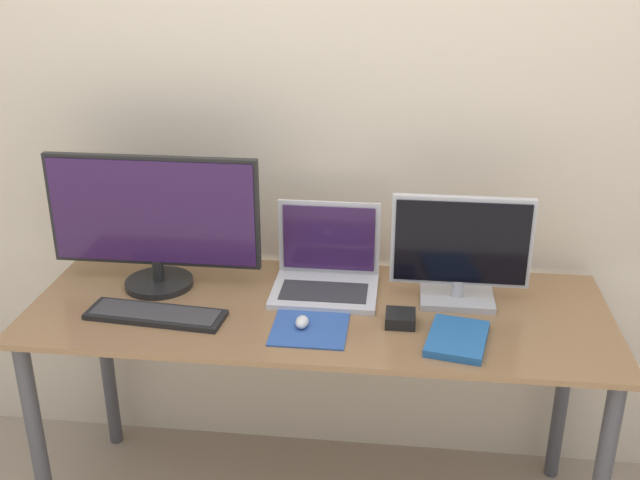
{
  "coord_description": "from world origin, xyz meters",
  "views": [
    {
      "loc": [
        0.24,
        -1.67,
        1.83
      ],
      "look_at": [
        0.0,
        0.35,
        0.98
      ],
      "focal_mm": 42.0,
      "sensor_mm": 36.0,
      "label": 1
    }
  ],
  "objects_px": {
    "mouse": "(302,322)",
    "monitor_right": "(460,252)",
    "power_brick": "(400,318)",
    "keyboard": "(156,315)",
    "book": "(457,339)",
    "monitor_left": "(154,221)",
    "laptop": "(326,269)"
  },
  "relations": [
    {
      "from": "laptop",
      "to": "keyboard",
      "type": "bearing_deg",
      "value": -151.67
    },
    {
      "from": "monitor_left",
      "to": "power_brick",
      "type": "height_order",
      "value": "monitor_left"
    },
    {
      "from": "monitor_left",
      "to": "mouse",
      "type": "relative_size",
      "value": 11.03
    },
    {
      "from": "mouse",
      "to": "monitor_left",
      "type": "bearing_deg",
      "value": 155.77
    },
    {
      "from": "mouse",
      "to": "keyboard",
      "type": "bearing_deg",
      "value": 178.13
    },
    {
      "from": "mouse",
      "to": "book",
      "type": "bearing_deg",
      "value": -3.62
    },
    {
      "from": "monitor_left",
      "to": "power_brick",
      "type": "relative_size",
      "value": 7.46
    },
    {
      "from": "monitor_left",
      "to": "power_brick",
      "type": "xyz_separation_m",
      "value": [
        0.77,
        -0.16,
        -0.21
      ]
    },
    {
      "from": "laptop",
      "to": "monitor_left",
      "type": "bearing_deg",
      "value": -174.64
    },
    {
      "from": "laptop",
      "to": "mouse",
      "type": "bearing_deg",
      "value": -98.43
    },
    {
      "from": "monitor_right",
      "to": "book",
      "type": "distance_m",
      "value": 0.29
    },
    {
      "from": "laptop",
      "to": "keyboard",
      "type": "relative_size",
      "value": 0.78
    },
    {
      "from": "laptop",
      "to": "mouse",
      "type": "distance_m",
      "value": 0.28
    },
    {
      "from": "mouse",
      "to": "power_brick",
      "type": "xyz_separation_m",
      "value": [
        0.28,
        0.06,
        -0.0
      ]
    },
    {
      "from": "power_brick",
      "to": "keyboard",
      "type": "bearing_deg",
      "value": -176.5
    },
    {
      "from": "monitor_right",
      "to": "laptop",
      "type": "height_order",
      "value": "monitor_right"
    },
    {
      "from": "monitor_right",
      "to": "mouse",
      "type": "distance_m",
      "value": 0.52
    },
    {
      "from": "laptop",
      "to": "power_brick",
      "type": "bearing_deg",
      "value": -41.81
    },
    {
      "from": "monitor_left",
      "to": "laptop",
      "type": "height_order",
      "value": "monitor_left"
    },
    {
      "from": "book",
      "to": "power_brick",
      "type": "relative_size",
      "value": 2.71
    },
    {
      "from": "monitor_left",
      "to": "laptop",
      "type": "xyz_separation_m",
      "value": [
        0.53,
        0.05,
        -0.16
      ]
    },
    {
      "from": "monitor_right",
      "to": "power_brick",
      "type": "xyz_separation_m",
      "value": [
        -0.17,
        -0.16,
        -0.15
      ]
    },
    {
      "from": "monitor_right",
      "to": "mouse",
      "type": "relative_size",
      "value": 6.91
    },
    {
      "from": "keyboard",
      "to": "power_brick",
      "type": "xyz_separation_m",
      "value": [
        0.71,
        0.04,
        0.01
      ]
    },
    {
      "from": "keyboard",
      "to": "book",
      "type": "relative_size",
      "value": 1.73
    },
    {
      "from": "monitor_right",
      "to": "keyboard",
      "type": "relative_size",
      "value": 0.99
    },
    {
      "from": "keyboard",
      "to": "book",
      "type": "xyz_separation_m",
      "value": [
        0.87,
        -0.04,
        0.0
      ]
    },
    {
      "from": "laptop",
      "to": "book",
      "type": "relative_size",
      "value": 1.35
    },
    {
      "from": "keyboard",
      "to": "power_brick",
      "type": "height_order",
      "value": "power_brick"
    },
    {
      "from": "mouse",
      "to": "laptop",
      "type": "bearing_deg",
      "value": 81.57
    },
    {
      "from": "monitor_left",
      "to": "monitor_right",
      "type": "relative_size",
      "value": 1.6
    },
    {
      "from": "mouse",
      "to": "monitor_right",
      "type": "bearing_deg",
      "value": 26.27
    }
  ]
}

